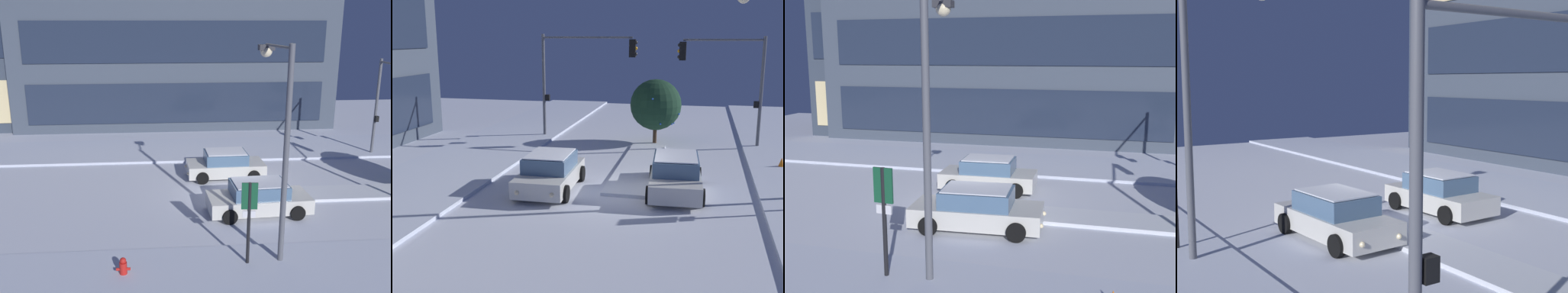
{
  "view_description": "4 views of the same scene",
  "coord_description": "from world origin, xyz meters",
  "views": [
    {
      "loc": [
        -3.45,
        -20.48,
        8.4
      ],
      "look_at": [
        -1.76,
        0.31,
        2.46
      ],
      "focal_mm": 40.96,
      "sensor_mm": 36.0,
      "label": 1
    },
    {
      "loc": [
        -17.77,
        -3.09,
        6.0
      ],
      "look_at": [
        -1.04,
        0.84,
        2.11
      ],
      "focal_mm": 44.89,
      "sensor_mm": 36.0,
      "label": 2
    },
    {
      "loc": [
        5.08,
        -17.88,
        6.04
      ],
      "look_at": [
        0.58,
        -0.68,
        2.65
      ],
      "focal_mm": 44.56,
      "sensor_mm": 36.0,
      "label": 3
    },
    {
      "loc": [
        15.13,
        -10.44,
        4.87
      ],
      "look_at": [
        -1.6,
        0.79,
        2.43
      ],
      "focal_mm": 50.12,
      "sensor_mm": 36.0,
      "label": 4
    }
  ],
  "objects": [
    {
      "name": "street_lamp_arched",
      "position": [
        0.64,
        -5.88,
        5.0
      ],
      "size": [
        0.66,
        2.57,
        7.69
      ],
      "rotation": [
        0.0,
        0.0,
        1.69
      ],
      "color": "#565960",
      "rests_on": "ground"
    },
    {
      "name": "traffic_light_corner_near_right",
      "position": [
        9.77,
        -4.41,
        4.14
      ],
      "size": [
        0.32,
        4.6,
        6.01
      ],
      "rotation": [
        0.0,
        0.0,
        1.57
      ],
      "color": "#565960",
      "rests_on": "ground"
    },
    {
      "name": "ground",
      "position": [
        0.0,
        0.0,
        0.0
      ],
      "size": [
        52.0,
        52.0,
        0.0
      ],
      "primitive_type": "plane",
      "color": "silver"
    },
    {
      "name": "curb_strip_far",
      "position": [
        0.0,
        7.97,
        0.07
      ],
      "size": [
        52.0,
        5.2,
        0.14
      ],
      "primitive_type": "cube",
      "color": "silver",
      "rests_on": "ground"
    },
    {
      "name": "car_far",
      "position": [
        0.09,
        2.64,
        0.71
      ],
      "size": [
        4.35,
        2.23,
        1.49
      ],
      "rotation": [
        0.0,
        0.0,
        3.17
      ],
      "color": "silver",
      "rests_on": "ground"
    },
    {
      "name": "median_strip",
      "position": [
        4.22,
        -0.37,
        0.07
      ],
      "size": [
        9.0,
        1.8,
        0.14
      ],
      "primitive_type": "cube",
      "color": "silver",
      "rests_on": "ground"
    },
    {
      "name": "car_near",
      "position": [
        0.87,
        -2.23,
        0.71
      ],
      "size": [
        4.72,
        2.31,
        1.49
      ],
      "rotation": [
        0.0,
        0.0,
        0.05
      ],
      "color": "silver",
      "rests_on": "ground"
    },
    {
      "name": "office_tower_secondary",
      "position": [
        -10.89,
        19.03,
        9.8
      ],
      "size": [
        10.81,
        10.57,
        19.59
      ],
      "color": "#384251",
      "rests_on": "ground"
    }
  ]
}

